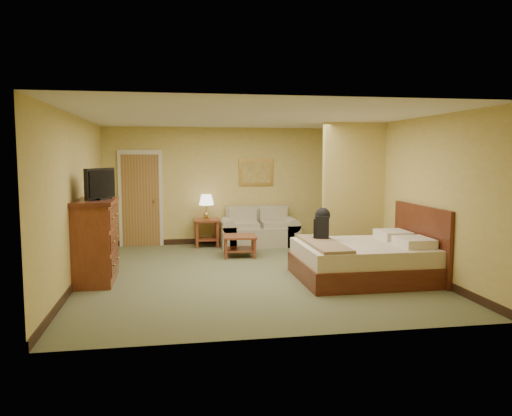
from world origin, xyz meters
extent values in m
plane|color=#585C3C|center=(0.00, 0.00, 0.00)|extent=(6.00, 6.00, 0.00)
plane|color=white|center=(0.00, 0.00, 2.60)|extent=(6.00, 6.00, 0.00)
cube|color=tan|center=(0.00, 3.00, 1.30)|extent=(5.50, 0.02, 2.60)
cube|color=tan|center=(-2.75, 0.00, 1.30)|extent=(0.02, 6.00, 2.60)
cube|color=tan|center=(2.75, 0.00, 1.30)|extent=(0.02, 6.00, 2.60)
cube|color=tan|center=(2.15, 0.93, 1.30)|extent=(1.20, 0.15, 2.60)
cube|color=beige|center=(-1.95, 2.97, 1.05)|extent=(0.94, 0.06, 2.10)
cube|color=brown|center=(-1.95, 2.96, 1.00)|extent=(0.80, 0.04, 2.00)
cylinder|color=#A8883E|center=(-1.65, 2.90, 1.00)|extent=(0.04, 0.12, 0.04)
cube|color=black|center=(0.00, 2.99, 0.06)|extent=(5.50, 0.02, 0.12)
cube|color=tan|center=(0.61, 2.52, 0.21)|extent=(1.40, 0.75, 0.42)
cube|color=tan|center=(0.61, 2.85, 0.64)|extent=(1.40, 0.18, 0.44)
cube|color=tan|center=(-0.09, 2.52, 0.23)|extent=(0.30, 0.75, 0.47)
cube|color=tan|center=(1.31, 2.52, 0.23)|extent=(0.30, 0.75, 0.47)
cube|color=maroon|center=(-0.54, 2.65, 0.58)|extent=(0.55, 0.55, 0.04)
cube|color=maroon|center=(-0.54, 2.65, 0.16)|extent=(0.46, 0.46, 0.03)
cube|color=maroon|center=(-0.76, 2.43, 0.28)|extent=(0.05, 0.05, 0.56)
cube|color=maroon|center=(-0.32, 2.43, 0.28)|extent=(0.05, 0.05, 0.56)
cube|color=maroon|center=(-0.76, 2.87, 0.28)|extent=(0.05, 0.05, 0.56)
cube|color=maroon|center=(-0.32, 2.87, 0.28)|extent=(0.05, 0.05, 0.56)
cylinder|color=#A8883E|center=(-0.54, 2.65, 0.62)|extent=(0.16, 0.16, 0.04)
cylinder|color=#A8883E|center=(-0.54, 2.65, 0.83)|extent=(0.02, 0.02, 0.27)
cone|color=white|center=(-0.54, 2.65, 1.02)|extent=(0.32, 0.32, 0.22)
cube|color=maroon|center=(0.02, 1.45, 0.40)|extent=(0.69, 0.69, 0.04)
cube|color=maroon|center=(0.02, 1.45, 0.14)|extent=(0.59, 0.59, 0.03)
cube|color=maroon|center=(-0.26, 1.18, 0.19)|extent=(0.05, 0.05, 0.39)
cube|color=maroon|center=(0.30, 1.73, 0.19)|extent=(0.05, 0.05, 0.39)
cube|color=#B78E3F|center=(0.61, 2.98, 1.60)|extent=(0.78, 0.03, 0.61)
cube|color=olive|center=(0.61, 2.96, 1.60)|extent=(0.65, 0.02, 0.48)
cube|color=maroon|center=(-2.48, -0.13, 0.62)|extent=(0.57, 1.13, 1.24)
cube|color=#481B11|center=(-2.48, -0.13, 1.27)|extent=(0.64, 1.22, 0.06)
cube|color=black|center=(-2.38, -0.13, 1.31)|extent=(0.32, 0.40, 0.03)
cube|color=black|center=(-2.38, -0.13, 1.55)|extent=(0.37, 0.75, 0.48)
cube|color=#481B11|center=(1.75, -0.68, 0.16)|extent=(2.13, 1.70, 0.32)
cube|color=beige|center=(1.75, -0.68, 0.45)|extent=(2.06, 1.64, 0.26)
cube|color=#481B11|center=(2.71, -0.68, 0.58)|extent=(0.06, 1.81, 1.17)
cube|color=#EFE7CF|center=(2.40, -1.05, 0.64)|extent=(0.48, 0.58, 0.15)
cube|color=#EFE7CF|center=(2.40, -0.31, 0.64)|extent=(0.48, 0.58, 0.15)
cube|color=olive|center=(1.06, -0.68, 0.60)|extent=(0.48, 1.60, 0.05)
cube|color=black|center=(1.17, -0.26, 0.78)|extent=(0.29, 0.36, 0.42)
sphere|color=black|center=(1.17, -0.26, 1.00)|extent=(0.25, 0.25, 0.25)
camera|label=1|loc=(-1.29, -8.14, 1.97)|focal=35.00mm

